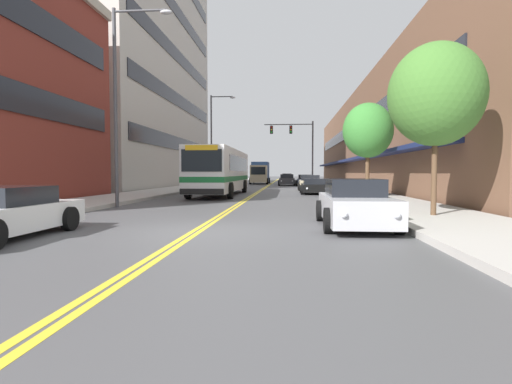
% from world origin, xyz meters
% --- Properties ---
extents(ground_plane, '(240.00, 240.00, 0.00)m').
position_xyz_m(ground_plane, '(0.00, 37.00, 0.00)').
color(ground_plane, '#4C4C4F').
extents(sidewalk_left, '(3.80, 106.00, 0.18)m').
position_xyz_m(sidewalk_left, '(-7.40, 37.00, 0.09)').
color(sidewalk_left, '#B2ADA5').
rests_on(sidewalk_left, ground_plane).
extents(sidewalk_right, '(3.80, 106.00, 0.18)m').
position_xyz_m(sidewalk_right, '(7.40, 37.00, 0.09)').
color(sidewalk_right, '#B2ADA5').
rests_on(sidewalk_right, ground_plane).
extents(centre_line, '(0.34, 106.00, 0.01)m').
position_xyz_m(centre_line, '(0.00, 37.00, 0.00)').
color(centre_line, yellow).
rests_on(centre_line, ground_plane).
extents(office_tower_left, '(12.08, 30.95, 28.33)m').
position_xyz_m(office_tower_left, '(-15.54, 32.95, 14.16)').
color(office_tower_left, '#BCB7AD').
rests_on(office_tower_left, ground_plane).
extents(storefront_row_right, '(9.10, 68.00, 10.42)m').
position_xyz_m(storefront_row_right, '(13.53, 37.00, 5.20)').
color(storefront_row_right, brown).
rests_on(storefront_row_right, ground_plane).
extents(city_bus, '(2.85, 12.53, 3.12)m').
position_xyz_m(city_bus, '(-2.29, 17.39, 1.77)').
color(city_bus, silver).
rests_on(city_bus, ground_plane).
extents(car_navy_parked_left_near, '(2.12, 4.83, 1.32)m').
position_xyz_m(car_navy_parked_left_near, '(-4.28, 29.07, 0.62)').
color(car_navy_parked_left_near, '#19234C').
rests_on(car_navy_parked_left_near, ground_plane).
extents(car_white_parked_left_mid, '(2.01, 4.70, 1.23)m').
position_xyz_m(car_white_parked_left_mid, '(-4.37, -1.50, 0.58)').
color(car_white_parked_left_mid, white).
rests_on(car_white_parked_left_mid, ground_plane).
extents(car_silver_parked_right_foreground, '(2.00, 4.49, 1.39)m').
position_xyz_m(car_silver_parked_right_foreground, '(4.36, 1.26, 0.65)').
color(car_silver_parked_right_foreground, '#B7B7BC').
rests_on(car_silver_parked_right_foreground, ground_plane).
extents(car_beige_parked_right_mid, '(2.13, 4.46, 1.36)m').
position_xyz_m(car_beige_parked_right_mid, '(4.37, 25.71, 0.63)').
color(car_beige_parked_right_mid, '#BCAD89').
rests_on(car_beige_parked_right_mid, ground_plane).
extents(car_black_parked_right_far, '(2.13, 4.57, 1.13)m').
position_xyz_m(car_black_parked_right_far, '(4.39, 19.51, 0.54)').
color(car_black_parked_right_far, black).
rests_on(car_black_parked_right_far, ground_plane).
extents(car_slate_blue_parked_right_end, '(2.19, 4.13, 1.34)m').
position_xyz_m(car_slate_blue_parked_right_end, '(4.45, 37.08, 0.63)').
color(car_slate_blue_parked_right_end, '#475675').
rests_on(car_slate_blue_parked_right_end, ground_plane).
extents(car_dark_grey_moving_lead, '(2.10, 4.35, 1.38)m').
position_xyz_m(car_dark_grey_moving_lead, '(2.25, 38.95, 0.65)').
color(car_dark_grey_moving_lead, '#38383D').
rests_on(car_dark_grey_moving_lead, ground_plane).
extents(car_champagne_moving_second, '(1.99, 4.44, 1.43)m').
position_xyz_m(car_champagne_moving_second, '(2.18, 55.99, 0.66)').
color(car_champagne_moving_second, beige).
rests_on(car_champagne_moving_second, ground_plane).
extents(box_truck, '(2.58, 7.09, 3.07)m').
position_xyz_m(box_truck, '(-1.56, 45.94, 1.58)').
color(box_truck, '#BCAD89').
rests_on(box_truck, ground_plane).
extents(traffic_signal_mast, '(5.66, 0.38, 7.47)m').
position_xyz_m(traffic_signal_mast, '(3.42, 35.89, 5.27)').
color(traffic_signal_mast, '#47474C').
rests_on(traffic_signal_mast, ground_plane).
extents(street_lamp_left_near, '(2.73, 0.28, 8.85)m').
position_xyz_m(street_lamp_left_near, '(-4.94, 7.02, 5.25)').
color(street_lamp_left_near, '#47474C').
rests_on(street_lamp_left_near, ground_plane).
extents(street_lamp_left_far, '(2.54, 0.28, 9.30)m').
position_xyz_m(street_lamp_left_far, '(-4.98, 29.33, 5.46)').
color(street_lamp_left_far, '#47474C').
rests_on(street_lamp_left_far, ground_plane).
extents(street_tree_right_near, '(3.02, 3.02, 5.58)m').
position_xyz_m(street_tree_right_near, '(7.20, 3.05, 4.09)').
color(street_tree_right_near, brown).
rests_on(street_tree_right_near, sidewalk_right).
extents(street_tree_right_mid, '(2.79, 2.79, 5.30)m').
position_xyz_m(street_tree_right_mid, '(6.89, 12.55, 3.93)').
color(street_tree_right_mid, brown).
rests_on(street_tree_right_mid, sidewalk_right).
extents(fire_hydrant, '(0.32, 0.24, 0.92)m').
position_xyz_m(fire_hydrant, '(5.95, 12.06, 0.64)').
color(fire_hydrant, red).
rests_on(fire_hydrant, sidewalk_right).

